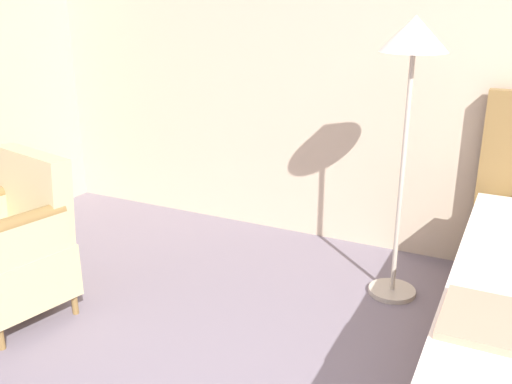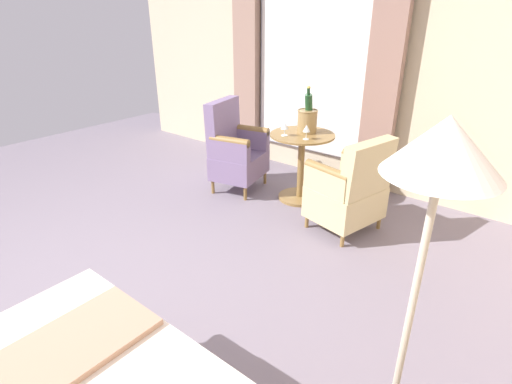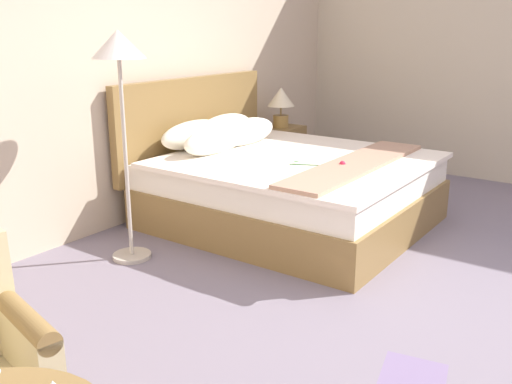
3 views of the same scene
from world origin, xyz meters
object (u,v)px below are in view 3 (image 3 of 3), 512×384
Objects in this scene: nightstand at (280,153)px; floor_lamp_brass at (120,69)px; bed at (282,183)px; bedside_lamp at (281,101)px.

floor_lamp_brass is at bearing -172.35° from nightstand.
floor_lamp_brass reaches higher than bed.
bedside_lamp is 2.59m from floor_lamp_brass.
nightstand is 0.57m from bedside_lamp.
bedside_lamp is (1.18, 0.78, 0.52)m from bed.
bedside_lamp is at bearing 180.00° from nightstand.
floor_lamp_brass reaches higher than bedside_lamp.
bed reaches higher than nightstand.
nightstand is 1.36× the size of bedside_lamp.
bed is at bearing -146.39° from nightstand.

